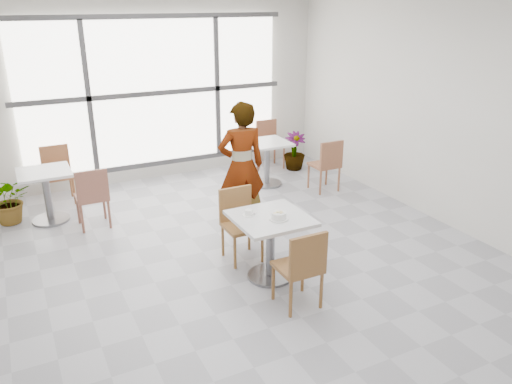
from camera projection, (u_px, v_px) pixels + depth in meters
name	position (u px, v px, depth m)	size (l,w,h in m)	color
floor	(245.00, 261.00, 6.11)	(7.00, 7.00, 0.00)	#9E9EA5
wall_back	(155.00, 92.00, 8.49)	(6.00, 6.00, 0.00)	silver
wall_right	(443.00, 115.00, 6.83)	(7.00, 7.00, 0.00)	silver
window	(156.00, 93.00, 8.43)	(4.60, 0.07, 2.52)	white
main_table	(270.00, 235.00, 5.58)	(0.80, 0.80, 0.75)	silver
chair_near	(302.00, 265.00, 5.01)	(0.42, 0.42, 0.87)	brown
chair_far	(239.00, 219.00, 6.05)	(0.42, 0.42, 0.87)	olive
oatmeal_bowl	(279.00, 216.00, 5.41)	(0.21, 0.21, 0.09)	white
coffee_cup	(249.00, 213.00, 5.51)	(0.16, 0.13, 0.07)	white
person	(242.00, 166.00, 6.75)	(0.64, 0.42, 1.75)	black
bg_table_left	(46.00, 189.00, 7.05)	(0.70, 0.70, 0.75)	silver
bg_table_right	(267.00, 157.00, 8.46)	(0.70, 0.70, 0.75)	white
bg_chair_left_near	(92.00, 194.00, 6.81)	(0.42, 0.42, 0.87)	#8D5543
bg_chair_left_far	(57.00, 170.00, 7.76)	(0.42, 0.42, 0.87)	#9C5E38
bg_chair_right_near	(327.00, 162.00, 8.14)	(0.42, 0.42, 0.87)	brown
bg_chair_right_far	(269.00, 140.00, 9.39)	(0.42, 0.42, 0.87)	#92563B
plant_left	(9.00, 200.00, 7.04)	(0.61, 0.53, 0.68)	#488449
plant_right	(294.00, 151.00, 9.28)	(0.39, 0.39, 0.70)	#4C8243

